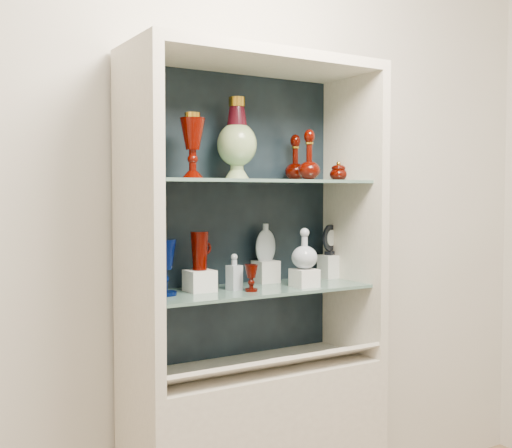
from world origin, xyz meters
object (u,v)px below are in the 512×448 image
ruby_goblet_small (251,278)px  enamel_urn (237,139)px  cobalt_goblet (165,267)px  ruby_decanter_a (309,152)px  flat_flask (266,242)px  pedestal_lamp_right (193,146)px  clear_square_bottle (234,272)px  ruby_decanter_b (295,156)px  pedestal_lamp_left (144,142)px  ruby_goblet_tall (145,276)px  clear_round_decanter (304,250)px  lidded_bowl (338,171)px  cameo_medallion (330,239)px  ruby_pitcher (200,251)px

ruby_goblet_small → enamel_urn: bearing=87.3°
cobalt_goblet → enamel_urn: bearing=6.1°
ruby_decanter_a → flat_flask: ruby_decanter_a is taller
pedestal_lamp_right → clear_square_bottle: 0.50m
ruby_decanter_b → pedestal_lamp_left: bearing=-173.2°
ruby_goblet_tall → ruby_goblet_small: 0.40m
ruby_goblet_tall → pedestal_lamp_left: bearing=90.0°
pedestal_lamp_left → clear_round_decanter: 0.75m
enamel_urn → lidded_bowl: size_ratio=3.77×
pedestal_lamp_left → ruby_decanter_a: bearing=-6.3°
pedestal_lamp_right → ruby_goblet_tall: bearing=178.2°
ruby_goblet_small → cameo_medallion: bearing=17.2°
ruby_decanter_b → ruby_goblet_small: bearing=-152.4°
clear_square_bottle → cobalt_goblet: bearing=176.5°
cobalt_goblet → flat_flask: bearing=10.9°
cobalt_goblet → ruby_goblet_small: (0.31, -0.08, -0.05)m
cobalt_goblet → clear_square_bottle: size_ratio=1.46×
enamel_urn → ruby_decanter_a: size_ratio=1.42×
lidded_bowl → flat_flask: size_ratio=0.53×
cobalt_goblet → clear_square_bottle: bearing=-3.5°
pedestal_lamp_left → ruby_decanter_b: pedestal_lamp_left is taller
cameo_medallion → pedestal_lamp_left: bearing=161.1°
ruby_decanter_a → clear_round_decanter: ruby_decanter_a is taller
ruby_goblet_tall → flat_flask: flat_flask is taller
enamel_urn → cobalt_goblet: 0.58m
pedestal_lamp_right → cobalt_goblet: (-0.11, 0.01, -0.44)m
clear_round_decanter → cameo_medallion: bearing=32.4°
pedestal_lamp_right → cobalt_goblet: pedestal_lamp_right is taller
enamel_urn → flat_flask: bearing=19.4°
enamel_urn → pedestal_lamp_right: bearing=-167.8°
pedestal_lamp_left → clear_round_decanter: pedestal_lamp_left is taller
ruby_goblet_small → pedestal_lamp_right: bearing=161.0°
pedestal_lamp_left → ruby_decanter_b: size_ratio=1.24×
ruby_pitcher → cameo_medallion: (0.65, 0.05, 0.02)m
ruby_decanter_a → lidded_bowl: size_ratio=2.65×
cobalt_goblet → cameo_medallion: cameo_medallion is taller
ruby_decanter_b → lidded_bowl: bearing=-20.7°
ruby_goblet_tall → clear_round_decanter: (0.63, -0.08, 0.07)m
ruby_goblet_tall → cameo_medallion: bearing=4.8°
pedestal_lamp_left → pedestal_lamp_right: size_ratio=1.06×
pedestal_lamp_left → ruby_decanter_a: 0.67m
lidded_bowl → ruby_goblet_small: 0.65m
ruby_goblet_small → cameo_medallion: size_ratio=0.74×
ruby_goblet_small → ruby_pitcher: (-0.16, 0.10, 0.10)m
ruby_goblet_small → cobalt_goblet: bearing=165.2°
cameo_medallion → clear_round_decanter: bearing=-171.1°
ruby_pitcher → flat_flask: 0.35m
pedestal_lamp_left → enamel_urn: enamel_urn is taller
ruby_decanter_a → cameo_medallion: 0.45m
lidded_bowl → ruby_pitcher: size_ratio=0.58×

